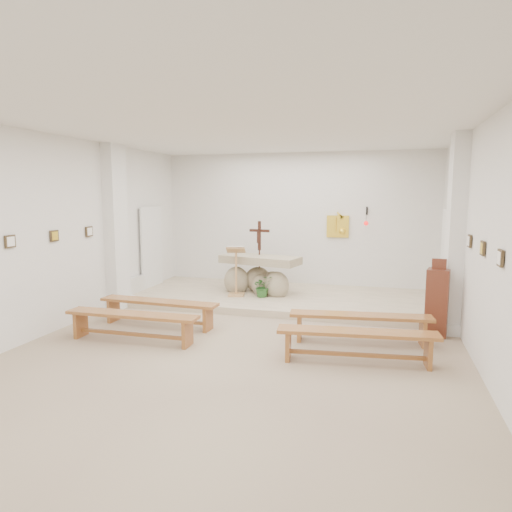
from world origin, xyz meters
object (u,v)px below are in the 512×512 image
(altar, at_px, (259,277))
(bench_right_front, at_px, (360,321))
(bench_left_second, at_px, (132,320))
(bench_right_second, at_px, (357,339))
(lectern, at_px, (236,271))
(bench_left_front, at_px, (159,307))
(crucifix_stand, at_px, (259,251))
(donation_pedestal, at_px, (437,302))

(altar, xyz_separation_m, bench_right_front, (2.46, -2.67, -0.15))
(altar, height_order, bench_left_second, altar)
(altar, distance_m, bench_right_second, 4.38)
(bench_right_second, bearing_deg, bench_left_second, 173.76)
(bench_right_front, bearing_deg, altar, 125.99)
(lectern, relative_size, bench_left_front, 0.50)
(bench_right_front, bearing_deg, bench_left_second, -172.17)
(crucifix_stand, relative_size, donation_pedestal, 1.24)
(bench_right_front, bearing_deg, bench_left_front, 173.35)
(altar, xyz_separation_m, crucifix_stand, (-0.04, 0.17, 0.60))
(crucifix_stand, relative_size, bench_right_front, 0.72)
(crucifix_stand, distance_m, bench_right_front, 3.86)
(bench_right_front, bearing_deg, crucifix_stand, 124.73)
(altar, relative_size, crucifix_stand, 1.18)
(bench_left_second, height_order, bench_right_second, same)
(bench_left_second, xyz_separation_m, bench_right_second, (3.68, -0.00, 0.00))
(crucifix_stand, distance_m, bench_left_front, 3.16)
(bench_left_second, bearing_deg, bench_right_second, -0.48)
(bench_right_front, bearing_deg, donation_pedestal, 25.10)
(bench_left_front, bearing_deg, bench_right_second, -11.97)
(crucifix_stand, bearing_deg, bench_left_second, -97.18)
(bench_right_second, bearing_deg, bench_right_front, 83.76)
(crucifix_stand, bearing_deg, bench_left_front, -102.44)
(crucifix_stand, bearing_deg, bench_right_second, -46.49)
(lectern, xyz_separation_m, donation_pedestal, (4.14, -1.42, -0.13))
(bench_left_second, bearing_deg, donation_pedestal, 18.82)
(lectern, distance_m, crucifix_stand, 0.84)
(lectern, bearing_deg, bench_right_second, -59.72)
(crucifix_stand, height_order, bench_right_front, crucifix_stand)
(lectern, distance_m, bench_right_second, 4.28)
(bench_left_front, xyz_separation_m, bench_right_front, (3.68, 0.00, 0.00))
(donation_pedestal, xyz_separation_m, bench_right_front, (-1.26, -0.78, -0.23))
(lectern, relative_size, donation_pedestal, 0.86)
(lectern, height_order, bench_right_front, lectern)
(lectern, height_order, donation_pedestal, donation_pedestal)
(altar, bearing_deg, bench_right_second, -42.83)
(donation_pedestal, bearing_deg, bench_right_front, -136.68)
(altar, relative_size, donation_pedestal, 1.45)
(bench_left_second, bearing_deg, bench_left_front, 89.52)
(altar, height_order, bench_left_front, altar)
(lectern, xyz_separation_m, bench_left_second, (-0.80, -3.15, -0.36))
(lectern, distance_m, bench_right_front, 3.64)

